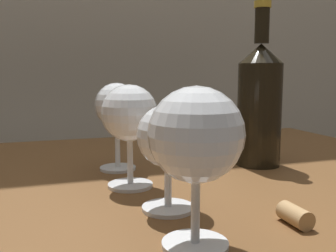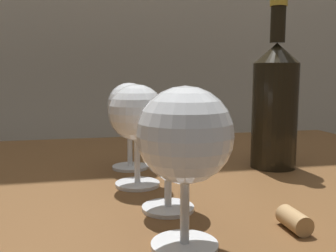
{
  "view_description": "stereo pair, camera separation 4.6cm",
  "coord_description": "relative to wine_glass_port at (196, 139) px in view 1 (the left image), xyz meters",
  "views": [
    {
      "loc": [
        -0.15,
        -0.61,
        0.89
      ],
      "look_at": [
        -0.01,
        -0.17,
        0.82
      ],
      "focal_mm": 41.07,
      "sensor_mm": 36.0,
      "label": 1
    },
    {
      "loc": [
        -0.11,
        -0.62,
        0.89
      ],
      "look_at": [
        -0.01,
        -0.17,
        0.82
      ],
      "focal_mm": 41.07,
      "sensor_mm": 36.0,
      "label": 2
    }
  ],
  "objects": [
    {
      "name": "dining_table",
      "position": [
        0.01,
        0.28,
        -0.21
      ],
      "size": [
        1.16,
        0.79,
        0.72
      ],
      "color": "brown",
      "rests_on": "ground_plane"
    },
    {
      "name": "wine_glass_port",
      "position": [
        0.0,
        0.0,
        0.0
      ],
      "size": [
        0.09,
        0.09,
        0.16
      ],
      "color": "white",
      "rests_on": "dining_table"
    },
    {
      "name": "wine_glass_amber",
      "position": [
        0.01,
        0.11,
        -0.02
      ],
      "size": [
        0.08,
        0.08,
        0.13
      ],
      "color": "white",
      "rests_on": "dining_table"
    },
    {
      "name": "wine_glass_cabernet",
      "position": [
        -0.02,
        0.22,
        -0.0
      ],
      "size": [
        0.08,
        0.08,
        0.15
      ],
      "color": "white",
      "rests_on": "dining_table"
    },
    {
      "name": "wine_glass_rose",
      "position": [
        -0.01,
        0.32,
        0.0
      ],
      "size": [
        0.08,
        0.08,
        0.15
      ],
      "color": "white",
      "rests_on": "dining_table"
    },
    {
      "name": "wine_bottle",
      "position": [
        0.24,
        0.28,
        0.01
      ],
      "size": [
        0.08,
        0.08,
        0.29
      ],
      "color": "black",
      "rests_on": "dining_table"
    },
    {
      "name": "cork",
      "position": [
        0.13,
        0.02,
        -0.1
      ],
      "size": [
        0.02,
        0.04,
        0.02
      ],
      "primitive_type": "cylinder",
      "rotation": [
        1.57,
        0.0,
        0.0
      ],
      "color": "tan",
      "rests_on": "dining_table"
    }
  ]
}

